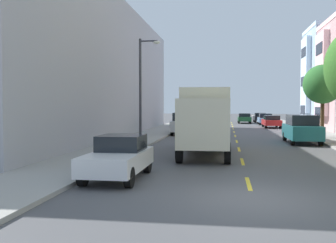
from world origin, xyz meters
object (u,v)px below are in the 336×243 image
(delivery_box_truck, at_px, (206,117))
(moving_forest_sedan, at_px, (244,118))
(parked_suv_burgundy, at_px, (194,120))
(parked_hatchback_white, at_px, (119,157))
(parked_suv_teal, at_px, (302,129))
(parked_hatchback_sky, at_px, (265,119))
(street_lamp, at_px, (143,83))
(parked_sedan_black, at_px, (260,117))
(parked_wagon_champagne, at_px, (202,118))
(parked_sedan_red, at_px, (271,121))
(street_tree_third, at_px, (323,84))
(parked_suv_silver, at_px, (184,123))

(delivery_box_truck, height_order, moving_forest_sedan, delivery_box_truck)
(parked_suv_burgundy, relative_size, parked_hatchback_white, 1.21)
(delivery_box_truck, height_order, parked_suv_teal, delivery_box_truck)
(parked_suv_teal, distance_m, parked_hatchback_white, 16.66)
(parked_hatchback_sky, xyz_separation_m, parked_hatchback_white, (-8.79, -39.27, 0.00))
(street_lamp, bearing_deg, parked_sedan_black, 74.26)
(street_lamp, relative_size, parked_wagon_champagne, 1.39)
(street_lamp, bearing_deg, parked_sedan_red, 64.57)
(parked_sedan_red, relative_size, parked_hatchback_white, 1.13)
(parked_sedan_black, bearing_deg, moving_forest_sedan, -125.32)
(delivery_box_truck, xyz_separation_m, parked_wagon_champagne, (-2.40, 34.34, -1.14))
(moving_forest_sedan, bearing_deg, parked_suv_burgundy, -113.17)
(parked_wagon_champagne, height_order, parked_hatchback_sky, same)
(parked_suv_burgundy, bearing_deg, street_lamp, -95.19)
(street_lamp, height_order, parked_hatchback_white, street_lamp)
(parked_sedan_red, xyz_separation_m, moving_forest_sedan, (-2.57, 11.11, 0.00))
(delivery_box_truck, relative_size, parked_hatchback_white, 2.00)
(delivery_box_truck, bearing_deg, parked_hatchback_white, -110.19)
(parked_sedan_black, relative_size, parked_sedan_red, 1.00)
(parked_suv_teal, bearing_deg, moving_forest_sedan, 94.93)
(parked_suv_teal, relative_size, parked_suv_burgundy, 0.99)
(parked_sedan_red, bearing_deg, parked_wagon_champagne, 132.83)
(parked_sedan_black, bearing_deg, parked_suv_teal, -89.92)
(parked_hatchback_sky, bearing_deg, street_lamp, -109.73)
(parked_suv_burgundy, xyz_separation_m, parked_sedan_red, (8.61, 3.03, -0.24))
(street_lamp, height_order, parked_wagon_champagne, street_lamp)
(parked_hatchback_white, xyz_separation_m, moving_forest_sedan, (6.27, 43.45, -0.01))
(parked_wagon_champagne, distance_m, parked_sedan_red, 12.60)
(parked_wagon_champagne, xyz_separation_m, moving_forest_sedan, (6.00, 1.87, -0.05))
(street_tree_third, xyz_separation_m, parked_suv_burgundy, (-10.65, 11.98, -3.15))
(parked_hatchback_white, bearing_deg, parked_sedan_red, 74.73)
(street_tree_third, bearing_deg, parked_suv_silver, 162.18)
(parked_sedan_red, bearing_deg, parked_hatchback_sky, 90.39)
(parked_suv_teal, bearing_deg, parked_suv_burgundy, 119.49)
(parked_suv_teal, distance_m, parked_suv_silver, 11.04)
(delivery_box_truck, distance_m, parked_sedan_black, 40.20)
(parked_hatchback_sky, bearing_deg, parked_sedan_red, -89.61)
(parked_sedan_red, bearing_deg, street_lamp, -115.43)
(street_lamp, relative_size, delivery_box_truck, 0.82)
(parked_wagon_champagne, relative_size, parked_hatchback_white, 1.18)
(street_tree_third, distance_m, parked_wagon_champagne, 26.67)
(parked_suv_teal, distance_m, parked_suv_burgundy, 17.43)
(parked_suv_silver, relative_size, parked_sedan_red, 1.07)
(parked_wagon_champagne, distance_m, moving_forest_sedan, 6.29)
(street_lamp, relative_size, parked_suv_silver, 1.36)
(delivery_box_truck, bearing_deg, street_lamp, 140.43)
(street_lamp, bearing_deg, parked_suv_silver, 81.68)
(delivery_box_truck, distance_m, parked_suv_burgundy, 22.23)
(parked_sedan_black, xyz_separation_m, parked_sedan_red, (0.08, -14.61, 0.00))
(street_tree_third, bearing_deg, parked_suv_burgundy, 131.63)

